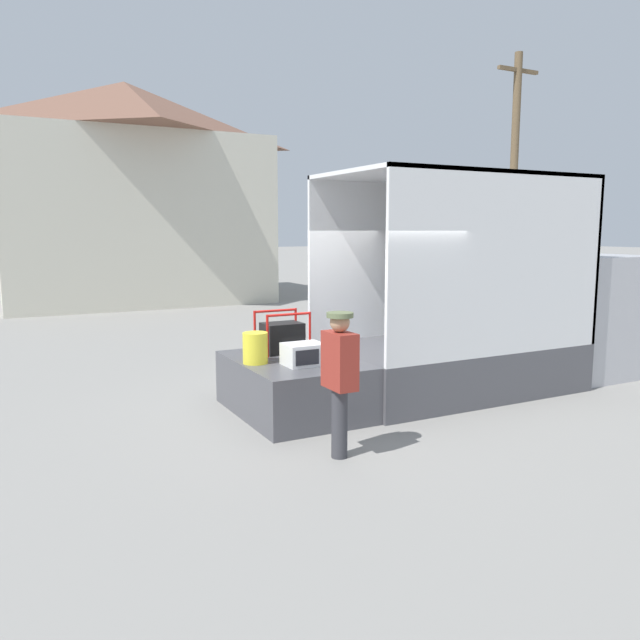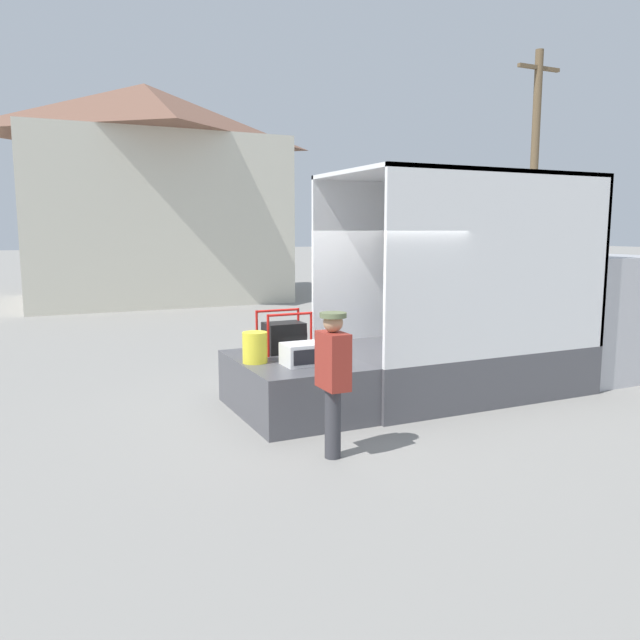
# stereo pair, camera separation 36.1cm
# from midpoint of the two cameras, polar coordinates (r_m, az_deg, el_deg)

# --- Properties ---
(ground_plane) EXTENTS (160.00, 160.00, 0.00)m
(ground_plane) POSITION_cam_midpoint_polar(r_m,az_deg,el_deg) (9.10, 0.93, -7.77)
(ground_plane) COLOR gray
(box_truck) EXTENTS (5.69, 2.24, 3.33)m
(box_truck) POSITION_cam_midpoint_polar(r_m,az_deg,el_deg) (10.86, 16.56, -0.42)
(box_truck) COLOR #B2B2B7
(box_truck) RESTS_ON ground
(tailgate_deck) EXTENTS (1.55, 2.13, 0.75)m
(tailgate_deck) POSITION_cam_midpoint_polar(r_m,az_deg,el_deg) (8.68, -3.58, -6.02)
(tailgate_deck) COLOR #4C4C51
(tailgate_deck) RESTS_ON ground
(microwave) EXTENTS (0.51, 0.43, 0.29)m
(microwave) POSITION_cam_midpoint_polar(r_m,az_deg,el_deg) (8.19, -2.76, -3.15)
(microwave) COLOR white
(microwave) RESTS_ON tailgate_deck
(portable_generator) EXTENTS (0.69, 0.51, 0.60)m
(portable_generator) POSITION_cam_midpoint_polar(r_m,az_deg,el_deg) (9.04, -4.50, -1.56)
(portable_generator) COLOR black
(portable_generator) RESTS_ON tailgate_deck
(orange_bucket) EXTENTS (0.33, 0.33, 0.41)m
(orange_bucket) POSITION_cam_midpoint_polar(r_m,az_deg,el_deg) (8.34, -7.18, -2.55)
(orange_bucket) COLOR yellow
(orange_bucket) RESTS_ON tailgate_deck
(worker_person) EXTENTS (0.29, 0.44, 1.63)m
(worker_person) POSITION_cam_midpoint_polar(r_m,az_deg,el_deg) (6.82, 0.29, -4.61)
(worker_person) COLOR #38383D
(worker_person) RESTS_ON ground
(house_backdrop) EXTENTS (9.00, 7.27, 7.63)m
(house_backdrop) POSITION_cam_midpoint_polar(r_m,az_deg,el_deg) (23.74, -17.54, 11.18)
(house_backdrop) COLOR beige
(house_backdrop) RESTS_ON ground
(utility_pole) EXTENTS (1.80, 0.28, 8.64)m
(utility_pole) POSITION_cam_midpoint_polar(r_m,az_deg,el_deg) (23.83, 16.86, 12.63)
(utility_pole) COLOR brown
(utility_pole) RESTS_ON ground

